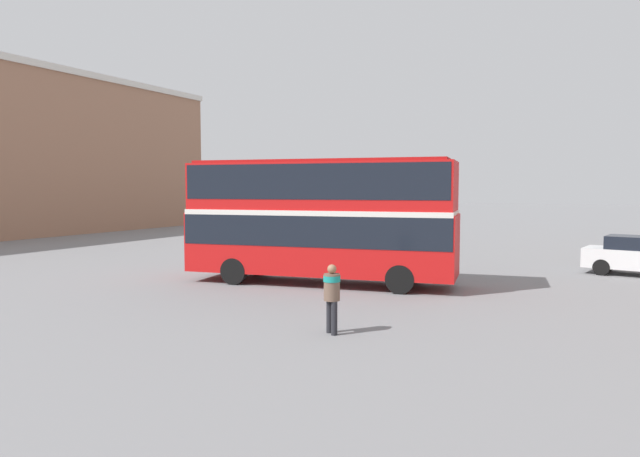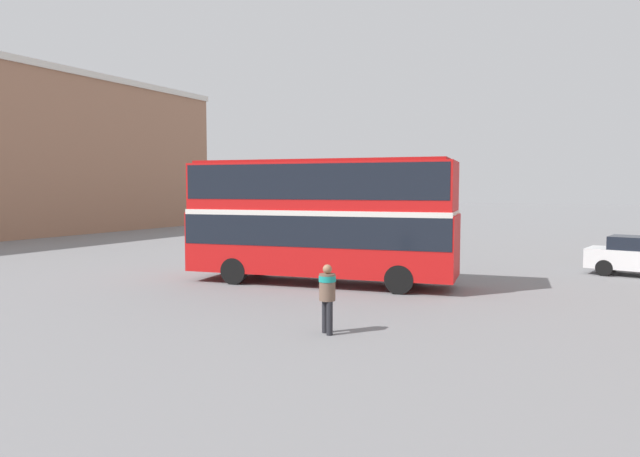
% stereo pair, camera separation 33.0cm
% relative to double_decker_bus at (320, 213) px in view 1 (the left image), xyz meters
% --- Properties ---
extents(ground_plane, '(240.00, 240.00, 0.00)m').
position_rel_double_decker_bus_xyz_m(ground_plane, '(-1.82, 0.90, -2.71)').
color(ground_plane, slate).
extents(double_decker_bus, '(10.54, 4.27, 4.73)m').
position_rel_double_decker_bus_xyz_m(double_decker_bus, '(0.00, 0.00, 0.00)').
color(double_decker_bus, red).
rests_on(double_decker_bus, ground_plane).
extents(pedestrian_foreground, '(0.61, 0.61, 1.77)m').
position_rel_double_decker_bus_xyz_m(pedestrian_foreground, '(3.71, -6.58, -1.63)').
color(pedestrian_foreground, '#232328').
rests_on(pedestrian_foreground, ground_plane).
extents(parked_car_kerb_near, '(4.23, 2.62, 1.51)m').
position_rel_double_decker_bus_xyz_m(parked_car_kerb_near, '(-8.63, 15.91, -1.95)').
color(parked_car_kerb_near, black).
rests_on(parked_car_kerb_near, ground_plane).
extents(parked_car_kerb_far, '(4.52, 2.47, 1.65)m').
position_rel_double_decker_bus_xyz_m(parked_car_kerb_far, '(10.99, 7.89, -1.88)').
color(parked_car_kerb_far, silver).
rests_on(parked_car_kerb_far, ground_plane).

